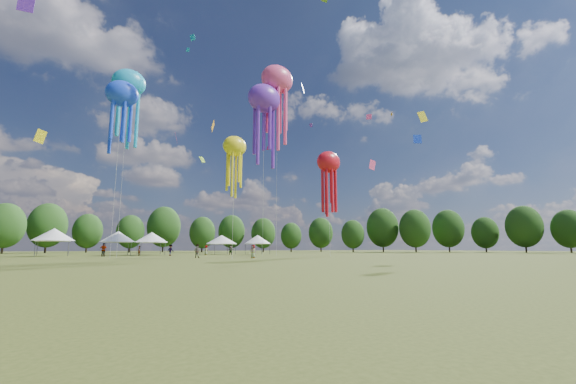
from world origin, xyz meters
TOP-DOWN VIEW (x-y plane):
  - ground at (0.00, 0.00)m, footprint 300.00×300.00m
  - spectator_near at (-4.77, 32.11)m, footprint 1.02×1.00m
  - spectators_far at (-1.36, 47.86)m, footprint 21.94×31.56m
  - festival_tents at (-4.93, 54.83)m, footprint 38.55×10.77m
  - show_kites at (3.64, 38.26)m, footprint 33.32×17.02m
  - small_kites at (1.28, 42.39)m, footprint 76.04×60.10m
  - treeline at (-3.87, 62.51)m, footprint 201.57×95.24m

SIDE VIEW (x-z plane):
  - ground at x=0.00m, z-range 0.00..0.00m
  - spectator_near at x=-4.77m, z-range 0.00..1.65m
  - spectators_far at x=-1.36m, z-range -0.11..1.81m
  - festival_tents at x=-4.93m, z-range 0.94..5.10m
  - treeline at x=-3.87m, z-range -0.17..13.26m
  - show_kites at x=3.64m, z-range 5.87..38.34m
  - small_kites at x=1.28m, z-range 7.55..49.86m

